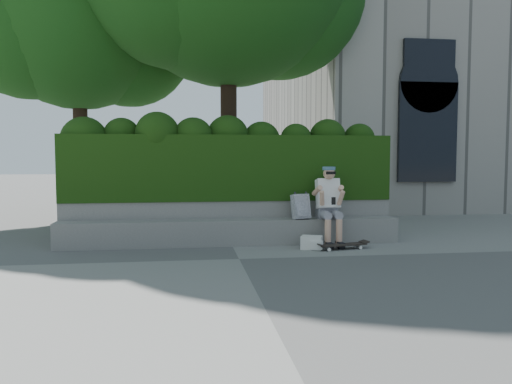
{
  "coord_description": "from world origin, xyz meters",
  "views": [
    {
      "loc": [
        -0.79,
        -7.46,
        1.55
      ],
      "look_at": [
        0.4,
        1.0,
        0.95
      ],
      "focal_mm": 35.0,
      "sensor_mm": 36.0,
      "label": 1
    }
  ],
  "objects": [
    {
      "name": "skateboard",
      "position": [
        1.8,
        0.55,
        0.07
      ],
      "size": [
        0.86,
        0.36,
        0.09
      ],
      "rotation": [
        0.0,
        0.0,
        0.19
      ],
      "color": "black",
      "rests_on": "ground"
    },
    {
      "name": "hedge",
      "position": [
        0.0,
        1.95,
        1.35
      ],
      "size": [
        6.0,
        1.0,
        1.2
      ],
      "primitive_type": "cube",
      "color": "black",
      "rests_on": "planter_wall"
    },
    {
      "name": "tree_right",
      "position": [
        -3.37,
        5.45,
        5.05
      ],
      "size": [
        4.67,
        4.67,
        7.4
      ],
      "rotation": [
        0.0,
        0.0,
        -0.41
      ],
      "color": "black",
      "rests_on": "ground"
    },
    {
      "name": "bench_ledge",
      "position": [
        0.0,
        1.25,
        0.23
      ],
      "size": [
        6.0,
        0.45,
        0.45
      ],
      "primitive_type": "cube",
      "color": "gray",
      "rests_on": "ground"
    },
    {
      "name": "person",
      "position": [
        1.71,
        1.07,
        0.75
      ],
      "size": [
        0.4,
        0.76,
        1.38
      ],
      "color": "gray",
      "rests_on": "ground"
    },
    {
      "name": "backpack_ground",
      "position": [
        1.3,
        0.65,
        0.11
      ],
      "size": [
        0.41,
        0.35,
        0.22
      ],
      "primitive_type": "cube",
      "rotation": [
        0.0,
        0.0,
        -0.39
      ],
      "color": "silver",
      "rests_on": "ground"
    },
    {
      "name": "ground",
      "position": [
        0.0,
        0.0,
        0.0
      ],
      "size": [
        80.0,
        80.0,
        0.0
      ],
      "primitive_type": "plane",
      "color": "slate",
      "rests_on": "ground"
    },
    {
      "name": "planter_wall",
      "position": [
        0.0,
        1.73,
        0.38
      ],
      "size": [
        6.0,
        0.5,
        0.75
      ],
      "primitive_type": "cube",
      "color": "gray",
      "rests_on": "ground"
    },
    {
      "name": "building",
      "position": [
        9.0,
        11.0,
        7.5
      ],
      "size": [
        12.0,
        12.0,
        15.0
      ],
      "primitive_type": "cube",
      "color": "gray",
      "rests_on": "ground"
    },
    {
      "name": "backpack_plaid",
      "position": [
        1.22,
        1.15,
        0.67
      ],
      "size": [
        0.33,
        0.24,
        0.44
      ],
      "primitive_type": "cube",
      "rotation": [
        0.0,
        0.0,
        0.27
      ],
      "color": "silver",
      "rests_on": "bench_ledge"
    }
  ]
}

